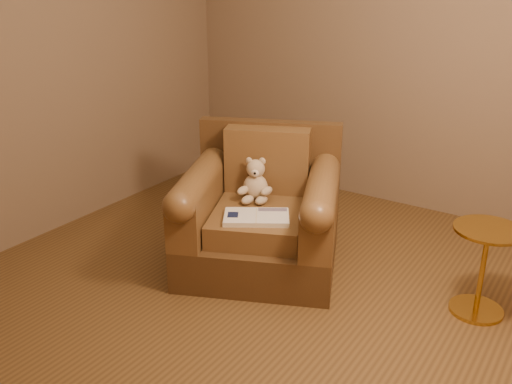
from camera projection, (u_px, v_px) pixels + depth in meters
The scene contains 6 objects.
floor at pixel (271, 308), 3.40m from camera, with size 4.00×4.00×0.00m, color brown.
room at pixel (275, 8), 2.77m from camera, with size 4.02×4.02×2.71m.
armchair at pixel (261, 215), 3.82m from camera, with size 1.30×1.27×0.90m.
teddy_bear at pixel (255, 184), 3.83m from camera, with size 0.22×0.25×0.29m.
guidebook at pixel (256, 217), 3.55m from camera, with size 0.47×0.42×0.03m.
side_table at pixel (483, 268), 3.27m from camera, with size 0.39×0.39×0.54m.
Camera 1 is at (1.53, -2.48, 1.90)m, focal length 40.00 mm.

